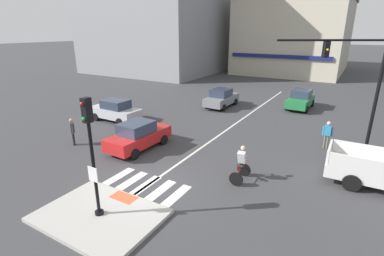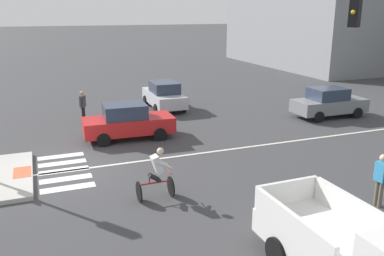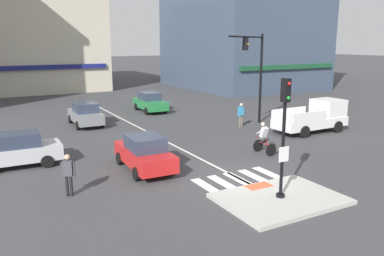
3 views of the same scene
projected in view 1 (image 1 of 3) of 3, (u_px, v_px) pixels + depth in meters
ground_plane at (147, 185)px, 13.02m from camera, size 300.00×300.00×0.00m
traffic_island at (100, 215)px, 10.75m from camera, size 4.49×3.27×0.15m
tactile_pad_front at (124, 197)px, 11.77m from camera, size 1.10×0.60×0.01m
signal_pole at (91, 148)px, 9.85m from camera, size 0.44×0.38×4.42m
crosswalk_stripe_a at (119, 176)px, 13.79m from camera, size 0.44×1.80×0.01m
crosswalk_stripe_b at (132, 180)px, 13.39m from camera, size 0.44×1.80×0.01m
crosswalk_stripe_c at (146, 185)px, 12.99m from camera, size 0.44×1.80×0.01m
crosswalk_stripe_d at (161, 190)px, 12.60m from camera, size 0.44×1.80×0.01m
crosswalk_stripe_e at (177, 195)px, 12.20m from camera, size 0.44×1.80×0.01m
lane_centre_line at (234, 125)px, 21.15m from camera, size 0.14×28.00×0.01m
traffic_light_mast at (359, 78)px, 15.05m from camera, size 4.93×3.08×6.40m
building_corner_left at (297, 34)px, 47.80m from camera, size 15.74×21.65×11.82m
building_far_block at (164, 14)px, 47.57m from camera, size 20.19×22.04×18.22m
car_silver_cross_left at (115, 110)px, 21.94m from camera, size 4.13×1.90×1.64m
car_grey_westbound_distant at (221, 98)px, 25.92m from camera, size 1.89×4.12×1.64m
car_green_eastbound_distant at (301, 99)px, 25.44m from camera, size 1.94×4.15×1.64m
car_red_westbound_near at (138, 136)px, 16.74m from camera, size 1.97×4.16×1.64m
cyclist at (241, 163)px, 13.14m from camera, size 0.68×1.10×1.68m
pedestrian_at_curb_left at (72, 130)px, 17.20m from camera, size 0.49×0.37×1.67m
pedestrian_waiting_far_side at (327, 133)px, 16.69m from camera, size 0.55×0.22×1.67m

